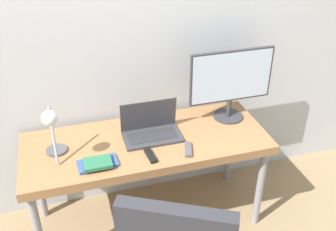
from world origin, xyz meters
name	(u,v)px	position (x,y,z in m)	size (l,w,h in m)	color
wall_back	(130,34)	(0.00, 0.70, 1.30)	(8.00, 0.05, 2.60)	silver
desk	(147,148)	(0.00, 0.32, 0.65)	(1.60, 0.63, 0.71)	#996B42
laptop	(151,129)	(0.04, 0.35, 0.76)	(0.38, 0.22, 0.23)	#38383D
monitor	(231,80)	(0.63, 0.43, 1.00)	(0.59, 0.21, 0.51)	#333338
desk_lamp	(52,128)	(-0.57, 0.24, 0.95)	(0.13, 0.26, 0.38)	#4C4C51
book_stack	(98,163)	(-0.34, 0.13, 0.73)	(0.24, 0.15, 0.04)	#334C8C
tv_remote	(150,156)	(-0.02, 0.13, 0.72)	(0.05, 0.15, 0.02)	black
media_remote	(188,150)	(0.22, 0.12, 0.72)	(0.08, 0.15, 0.02)	#4C4C51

